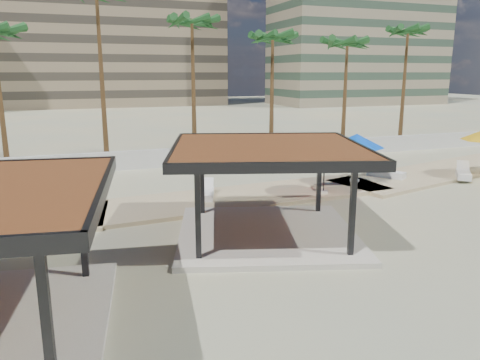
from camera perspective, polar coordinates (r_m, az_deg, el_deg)
The scene contains 17 objects.
ground at distance 15.63m, azimuth 1.23°, elevation -9.48°, with size 200.00×200.00×0.00m, color #C6B483.
promenade at distance 23.10m, azimuth -1.09°, elevation -1.85°, with size 44.45×7.97×0.24m.
boundary_wall at distance 30.39m, azimuth -9.86°, elevation 2.61°, with size 56.00×0.30×1.20m, color silver.
building_mid at distance 92.28m, azimuth -15.07°, elevation 17.71°, with size 38.00×16.00×30.40m.
building_east at distance 96.32m, azimuth 14.38°, elevation 19.33°, with size 32.00×15.00×36.40m.
pavilion_central at distance 17.08m, azimuth 3.38°, elevation -0.29°, with size 8.50×8.50×3.45m.
umbrella_b at distance 19.73m, azimuth -25.92°, elevation 0.43°, with size 3.08×3.08×2.27m.
umbrella_c at distance 22.99m, azimuth 10.32°, elevation 3.53°, with size 3.09×3.09×2.45m.
umbrella_d at distance 25.79m, azimuth 14.04°, elevation 4.68°, with size 3.25×3.25×2.60m.
lounger_b at distance 22.31m, azimuth -4.10°, elevation -1.62°, with size 1.24×2.06×0.74m.
lounger_c at distance 27.80m, azimuth 17.30°, elevation 0.78°, with size 1.73×2.24×0.83m.
lounger_d at distance 29.28m, azimuth 25.58°, elevation 0.67°, with size 1.89×2.04×0.80m.
palm_d at distance 32.71m, azimuth -17.07°, elevation 20.15°, with size 3.00×3.00×11.68m.
palm_e at distance 33.03m, azimuth -5.86°, elevation 17.99°, with size 3.00×3.00×10.10m.
palm_f at distance 35.15m, azimuth 4.00°, elevation 16.36°, with size 3.00×3.00×9.22m.
palm_g at distance 37.63m, azimuth 12.94°, elevation 15.48°, with size 3.00×3.00×8.96m.
palm_h at distance 41.70m, azimuth 19.77°, elevation 16.18°, with size 3.00×3.00×10.04m.
Camera 1 is at (-5.30, -13.44, 5.97)m, focal length 35.00 mm.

